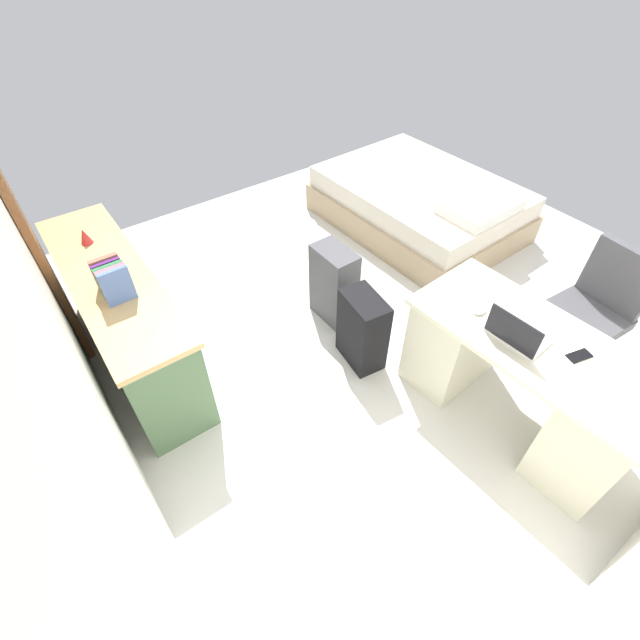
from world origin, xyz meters
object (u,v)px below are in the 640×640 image
office_chair (586,318)px  laptop (516,334)px  credenza (126,319)px  figurine_small (85,236)px  suitcase_black (362,330)px  cell_phone_near_laptop (579,356)px  desk (520,379)px  suitcase_spare_grey (334,284)px  computer_mouse (481,310)px  bed (420,204)px

office_chair → laptop: (0.04, 0.89, 0.36)m
credenza → laptop: bearing=-137.9°
figurine_small → laptop: bearing=-143.6°
office_chair → figurine_small: (2.31, 2.57, 0.43)m
credenza → figurine_small: figurine_small is taller
laptop → figurine_small: 2.82m
suitcase_black → cell_phone_near_laptop: (-1.16, -0.53, 0.44)m
desk → suitcase_spare_grey: desk is taller
suitcase_black → cell_phone_near_laptop: cell_phone_near_laptop is taller
desk → laptop: (0.09, 0.12, 0.40)m
computer_mouse → cell_phone_near_laptop: size_ratio=0.74×
computer_mouse → desk: bearing=-168.8°
computer_mouse → credenza: bearing=43.6°
computer_mouse → cell_phone_near_laptop: bearing=-167.1°
computer_mouse → figurine_small: 2.63m
cell_phone_near_laptop → suitcase_spare_grey: bearing=28.5°
laptop → computer_mouse: laptop is taller
office_chair → suitcase_black: office_chair is taller
laptop → cell_phone_near_laptop: bearing=-147.1°
computer_mouse → cell_phone_near_laptop: (-0.55, -0.16, -0.01)m
bed → figurine_small: (0.35, 2.96, 0.60)m
suitcase_black → laptop: 1.05m
desk → bed: desk is taller
office_chair → cell_phone_near_laptop: office_chair is taller
figurine_small → office_chair: bearing=-132.0°
laptop → computer_mouse: bearing=-5.7°
suitcase_black → figurine_small: size_ratio=5.32×
suitcase_black → suitcase_spare_grey: 0.51m
suitcase_black → computer_mouse: computer_mouse is taller
credenza → bed: (0.07, -2.95, -0.15)m
desk → office_chair: 0.78m
desk → credenza: credenza is taller
credenza → cell_phone_near_laptop: 2.85m
desk → suitcase_spare_grey: bearing=13.3°
figurine_small → credenza: bearing=-179.8°
computer_mouse → suitcase_black: bearing=28.0°
credenza → suitcase_black: credenza is taller
figurine_small → cell_phone_near_laptop: bearing=-144.0°
bed → computer_mouse: bearing=142.9°
desk → laptop: laptop is taller
desk → laptop: bearing=53.3°
office_chair → suitcase_black: (0.91, 1.24, -0.13)m
office_chair → laptop: bearing=87.4°
suitcase_black → computer_mouse: size_ratio=5.85×
bed → suitcase_spare_grey: suitcase_spare_grey is taller
suitcase_spare_grey → desk: bearing=-167.6°
desk → figurine_small: 3.00m
bed → computer_mouse: computer_mouse is taller
office_chair → figurine_small: size_ratio=8.55×
suitcase_black → suitcase_spare_grey: (0.49, -0.12, 0.03)m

